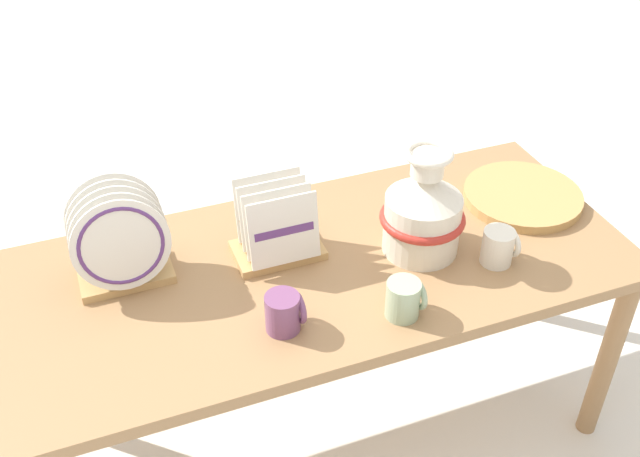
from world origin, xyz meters
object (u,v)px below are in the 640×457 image
at_px(ceramic_vase, 423,210).
at_px(dish_rack_round_plates, 120,243).
at_px(mug_cream_glaze, 499,246).
at_px(wicker_charger_stack, 523,196).
at_px(mug_plum_glaze, 285,312).
at_px(dish_rack_square_plates, 277,232).
at_px(mug_sage_glaze, 405,299).

relative_size(ceramic_vase, dish_rack_round_plates, 1.15).
bearing_deg(mug_cream_glaze, wicker_charger_stack, 44.76).
bearing_deg(dish_rack_round_plates, wicker_charger_stack, -2.92).
bearing_deg(mug_plum_glaze, wicker_charger_stack, 17.22).
height_order(dish_rack_square_plates, wicker_charger_stack, dish_rack_square_plates).
bearing_deg(mug_sage_glaze, dish_rack_round_plates, 148.48).
bearing_deg(ceramic_vase, mug_cream_glaze, -36.27).
height_order(dish_rack_square_plates, mug_sage_glaze, dish_rack_square_plates).
xyz_separation_m(mug_cream_glaze, mug_sage_glaze, (-0.31, -0.09, 0.00)).
distance_m(dish_rack_square_plates, mug_cream_glaze, 0.56).
height_order(dish_rack_square_plates, mug_cream_glaze, dish_rack_square_plates).
height_order(ceramic_vase, dish_rack_round_plates, ceramic_vase).
xyz_separation_m(dish_rack_round_plates, wicker_charger_stack, (1.10, -0.06, -0.10)).
bearing_deg(mug_cream_glaze, mug_sage_glaze, -163.59).
distance_m(dish_rack_round_plates, mug_sage_glaze, 0.69).
bearing_deg(wicker_charger_stack, mug_sage_glaze, -149.90).
distance_m(ceramic_vase, wicker_charger_stack, 0.40).
distance_m(ceramic_vase, mug_cream_glaze, 0.21).
bearing_deg(wicker_charger_stack, ceramic_vase, -165.90).
distance_m(wicker_charger_stack, mug_sage_glaze, 0.60).
height_order(dish_rack_round_plates, wicker_charger_stack, dish_rack_round_plates).
bearing_deg(mug_cream_glaze, dish_rack_square_plates, 155.92).
xyz_separation_m(ceramic_vase, mug_sage_glaze, (-0.15, -0.21, -0.07)).
distance_m(mug_plum_glaze, mug_cream_glaze, 0.58).
xyz_separation_m(ceramic_vase, wicker_charger_stack, (0.37, 0.09, -0.11)).
relative_size(ceramic_vase, mug_cream_glaze, 3.12).
bearing_deg(dish_rack_square_plates, mug_sage_glaze, -57.43).
bearing_deg(mug_cream_glaze, ceramic_vase, 143.73).
relative_size(dish_rack_square_plates, mug_plum_glaze, 2.39).
distance_m(dish_rack_round_plates, dish_rack_square_plates, 0.38).
height_order(dish_rack_square_plates, mug_plum_glaze, dish_rack_square_plates).
xyz_separation_m(ceramic_vase, mug_plum_glaze, (-0.42, -0.15, -0.07)).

